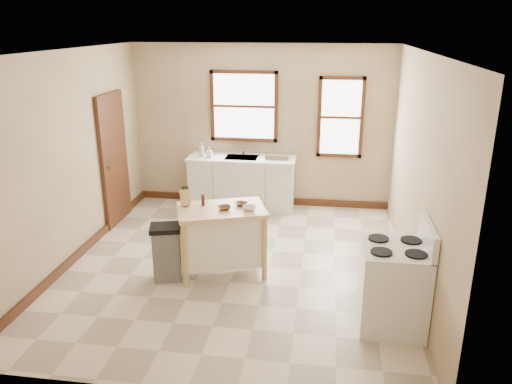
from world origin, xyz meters
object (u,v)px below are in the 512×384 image
at_px(bowl_a, 224,208).
at_px(pepper_grinder, 203,200).
at_px(dish_rack, 277,156).
at_px(gas_stove, 394,275).
at_px(kitchen_island, 222,241).
at_px(bowl_b, 241,204).
at_px(soap_bottle_a, 202,150).
at_px(knife_block, 185,198).
at_px(soap_bottle_b, 209,152).
at_px(trash_bin, 167,252).
at_px(bowl_c, 249,208).

bearing_deg(bowl_a, pepper_grinder, 161.65).
bearing_deg(dish_rack, gas_stove, -76.40).
relative_size(kitchen_island, bowl_b, 6.87).
bearing_deg(soap_bottle_a, knife_block, -92.01).
bearing_deg(soap_bottle_b, gas_stove, -40.28).
bearing_deg(trash_bin, bowl_b, 9.89).
bearing_deg(trash_bin, bowl_a, 4.03).
height_order(dish_rack, gas_stove, gas_stove).
bearing_deg(bowl_c, knife_block, 177.05).
bearing_deg(trash_bin, bowl_c, -0.66).
xyz_separation_m(soap_bottle_b, pepper_grinder, (0.45, -2.25, -0.04)).
height_order(kitchen_island, trash_bin, kitchen_island).
bearing_deg(soap_bottle_a, dish_rack, -9.86).
bearing_deg(dish_rack, knife_block, -123.82).
bearing_deg(kitchen_island, knife_block, 157.42).
xyz_separation_m(soap_bottle_a, bowl_c, (1.20, -2.37, -0.12)).
distance_m(dish_rack, trash_bin, 2.95).
distance_m(pepper_grinder, bowl_b, 0.49).
xyz_separation_m(pepper_grinder, bowl_a, (0.30, -0.10, -0.05)).
height_order(pepper_grinder, bowl_c, pepper_grinder).
bearing_deg(bowl_a, dish_rack, 80.16).
bearing_deg(gas_stove, knife_block, 159.73).
distance_m(dish_rack, bowl_c, 2.40).
distance_m(soap_bottle_a, gas_stove, 4.38).
xyz_separation_m(soap_bottle_a, kitchen_island, (0.84, -2.36, -0.59)).
bearing_deg(pepper_grinder, soap_bottle_b, 101.18).
xyz_separation_m(knife_block, bowl_c, (0.83, -0.04, -0.07)).
relative_size(dish_rack, gas_stove, 0.35).
bearing_deg(pepper_grinder, knife_block, -170.06).
bearing_deg(bowl_c, gas_stove, -27.78).
distance_m(bowl_b, bowl_c, 0.20).
height_order(dish_rack, knife_block, knife_block).
height_order(kitchen_island, bowl_c, bowl_c).
xyz_separation_m(knife_block, trash_bin, (-0.19, -0.30, -0.63)).
relative_size(kitchen_island, knife_block, 5.48).
relative_size(soap_bottle_b, bowl_a, 1.10).
bearing_deg(knife_block, bowl_c, -40.80).
height_order(bowl_a, bowl_c, bowl_c).
xyz_separation_m(knife_block, gas_stove, (2.52, -0.93, -0.40)).
relative_size(dish_rack, trash_bin, 0.57).
height_order(soap_bottle_a, bowl_a, soap_bottle_a).
relative_size(pepper_grinder, bowl_a, 0.90).
height_order(knife_block, gas_stove, gas_stove).
bearing_deg(dish_rack, bowl_b, -108.03).
bearing_deg(gas_stove, pepper_grinder, 157.12).
distance_m(pepper_grinder, bowl_a, 0.32).
xyz_separation_m(dish_rack, gas_stove, (1.58, -3.29, -0.38)).
height_order(knife_block, bowl_b, knife_block).
bearing_deg(kitchen_island, soap_bottle_b, 87.40).
xyz_separation_m(dish_rack, trash_bin, (-1.13, -2.66, -0.61)).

